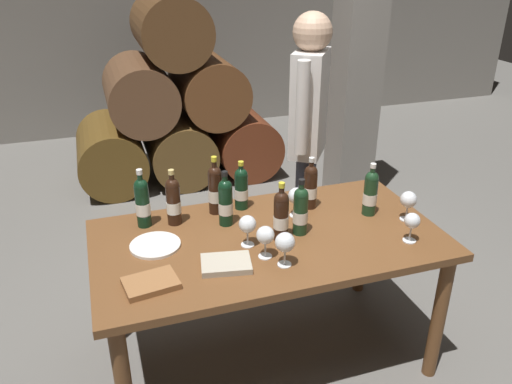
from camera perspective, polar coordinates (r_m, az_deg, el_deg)
ground_plane at (r=3.00m, az=1.25°, el=-17.51°), size 14.00×14.00×0.00m
cellar_back_wall at (r=6.33m, az=-12.06°, el=19.29°), size 10.00×0.24×2.80m
barrel_stack at (r=4.91m, az=-8.88°, el=9.00°), size 1.86×0.90×1.69m
stone_pillar at (r=4.25m, az=11.20°, el=15.06°), size 0.32×0.32×2.60m
dining_table at (r=2.59m, az=1.39°, el=-6.66°), size 1.70×0.90×0.76m
wine_bottle_0 at (r=2.63m, az=-9.12°, el=-0.95°), size 0.07×0.07×0.30m
wine_bottle_1 at (r=2.77m, az=6.03°, el=0.65°), size 0.07×0.07×0.29m
wine_bottle_2 at (r=2.51m, az=4.95°, el=-2.02°), size 0.07×0.07×0.29m
wine_bottle_3 at (r=2.71m, az=-4.54°, el=0.33°), size 0.07×0.07×0.32m
wine_bottle_4 at (r=2.46m, az=2.79°, el=-2.57°), size 0.07×0.07×0.30m
wine_bottle_5 at (r=2.75m, az=12.53°, el=-0.05°), size 0.07×0.07×0.29m
wine_bottle_6 at (r=2.75m, az=-1.64°, el=0.45°), size 0.07×0.07×0.27m
wine_bottle_7 at (r=2.59m, az=-3.39°, el=-1.08°), size 0.07×0.07×0.29m
wine_bottle_8 at (r=2.63m, az=-12.43°, el=-1.09°), size 0.07×0.07×0.31m
wine_glass_0 at (r=2.27m, az=3.23°, el=-5.65°), size 0.09×0.09×0.16m
wine_glass_1 at (r=2.32m, az=1.04°, el=-4.87°), size 0.08×0.08×0.16m
wine_glass_2 at (r=2.41m, az=-0.95°, el=-3.65°), size 0.08×0.08×0.16m
wine_glass_3 at (r=2.75m, az=16.49°, el=-0.87°), size 0.09×0.09×0.16m
wine_glass_4 at (r=2.56m, az=16.86°, el=-3.16°), size 0.08×0.08×0.15m
wine_glass_5 at (r=2.68m, az=4.48°, el=-0.50°), size 0.09×0.09×0.16m
tasting_notebook at (r=2.31m, az=-3.33°, el=-7.93°), size 0.25×0.20×0.03m
leather_ledger at (r=2.23m, az=-11.55°, el=-9.86°), size 0.24×0.19×0.03m
serving_plate at (r=2.50m, az=-11.07°, el=-5.79°), size 0.24×0.24×0.01m
sommelier_presenting at (r=3.24m, az=5.80°, el=7.42°), size 0.33×0.42×1.72m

